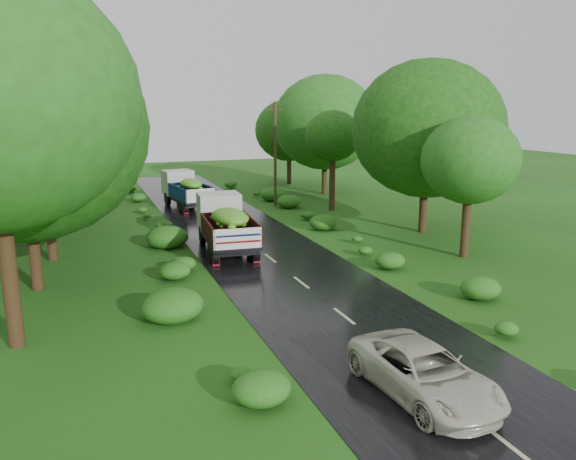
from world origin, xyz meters
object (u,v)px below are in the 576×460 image
truck_near (225,222)px  truck_far (186,188)px  car (424,372)px  utility_pole (275,153)px

truck_near → truck_far: (0.35, 12.76, -0.09)m
truck_near → car: (1.07, -15.83, -0.83)m
truck_near → car: bearing=-81.8°
truck_near → utility_pole: size_ratio=0.86×
truck_far → car: (0.72, -28.59, -0.74)m
truck_far → car: size_ratio=1.34×
utility_pole → truck_near: bearing=-102.4°
truck_near → utility_pole: 13.04m
utility_pole → truck_far: bearing=-177.4°
truck_far → car: truck_far is taller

